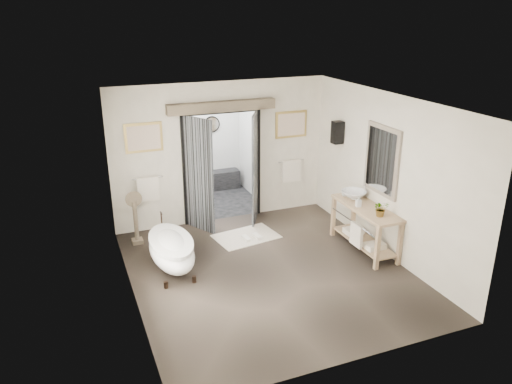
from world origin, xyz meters
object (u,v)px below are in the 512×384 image
at_px(rug, 246,236).
at_px(basin, 354,195).
at_px(vanity, 364,225).
at_px(clawfoot_tub, 171,249).

bearing_deg(rug, basin, -25.51).
bearing_deg(basin, vanity, -103.21).
xyz_separation_m(vanity, basin, (0.02, 0.44, 0.43)).
bearing_deg(clawfoot_tub, basin, -2.17).
bearing_deg(basin, rug, 143.70).
bearing_deg(rug, vanity, -35.81).
height_order(vanity, basin, basin).
relative_size(clawfoot_tub, vanity, 0.99).
bearing_deg(clawfoot_tub, rug, 24.44).
height_order(clawfoot_tub, basin, basin).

